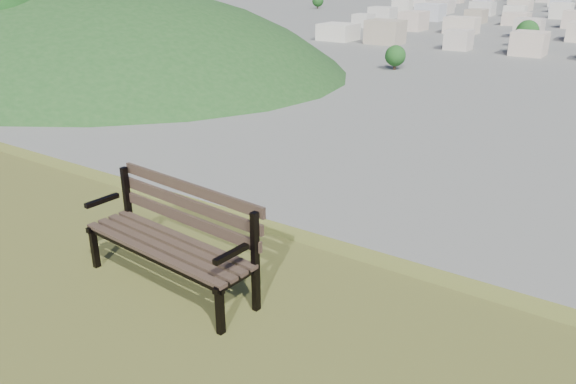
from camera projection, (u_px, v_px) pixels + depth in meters
The scene contains 2 objects.
park_bench at pixel (175, 232), 5.18m from camera, with size 1.89×0.74×0.96m.
green_wooded_hill at pixel (92, 65), 166.01m from camera, with size 181.02×144.82×90.51m.
Camera 1 is at (4.62, -0.63, 27.84)m, focal length 35.00 mm.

